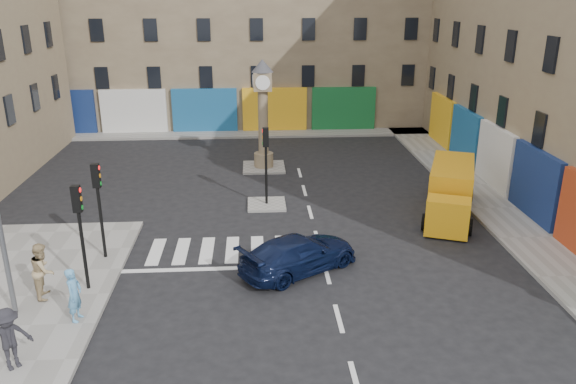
{
  "coord_description": "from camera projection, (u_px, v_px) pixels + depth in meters",
  "views": [
    {
      "loc": [
        -2.55,
        -17.13,
        9.73
      ],
      "look_at": [
        -1.2,
        4.3,
        2.0
      ],
      "focal_mm": 35.0,
      "sensor_mm": 36.0,
      "label": 1
    }
  ],
  "objects": [
    {
      "name": "traffic_light_left_far",
      "position": [
        98.0,
        196.0,
        20.59
      ],
      "size": [
        0.28,
        0.22,
        3.7
      ],
      "color": "black",
      "rests_on": "sidewalk_left"
    },
    {
      "name": "building_far",
      "position": [
        232.0,
        7.0,
        42.71
      ],
      "size": [
        32.0,
        10.0,
        17.0
      ],
      "primitive_type": "cube",
      "color": "#867659",
      "rests_on": "ground"
    },
    {
      "name": "navy_sedan",
      "position": [
        299.0,
        254.0,
        20.47
      ],
      "size": [
        4.92,
        4.12,
        1.35
      ],
      "primitive_type": "imported",
      "rotation": [
        0.0,
        0.0,
        2.15
      ],
      "color": "black",
      "rests_on": "ground"
    },
    {
      "name": "pedestrian_tan",
      "position": [
        43.0,
        270.0,
        18.36
      ],
      "size": [
        0.87,
        1.03,
        1.9
      ],
      "primitive_type": "imported",
      "rotation": [
        0.0,
        0.0,
        1.74
      ],
      "color": "tan",
      "rests_on": "sidewalk_left"
    },
    {
      "name": "yellow_van",
      "position": [
        451.0,
        191.0,
        25.64
      ],
      "size": [
        3.86,
        6.31,
        2.21
      ],
      "rotation": [
        0.0,
        0.0,
        -0.37
      ],
      "color": "orange",
      "rests_on": "ground"
    },
    {
      "name": "traffic_light_left_near",
      "position": [
        80.0,
        221.0,
        18.34
      ],
      "size": [
        0.28,
        0.22,
        3.7
      ],
      "color": "black",
      "rests_on": "sidewalk_left"
    },
    {
      "name": "island_near",
      "position": [
        267.0,
        204.0,
        26.9
      ],
      "size": [
        1.8,
        1.8,
        0.12
      ],
      "primitive_type": "cube",
      "color": "gray",
      "rests_on": "ground"
    },
    {
      "name": "pedestrian_blue",
      "position": [
        74.0,
        295.0,
        17.05
      ],
      "size": [
        0.51,
        0.69,
        1.74
      ],
      "primitive_type": "imported",
      "rotation": [
        0.0,
        0.0,
        1.41
      ],
      "color": "#5696C6",
      "rests_on": "sidewalk_left"
    },
    {
      "name": "pedestrian_dark",
      "position": [
        9.0,
        339.0,
        14.83
      ],
      "size": [
        1.3,
        1.27,
        1.79
      ],
      "primitive_type": "imported",
      "rotation": [
        0.0,
        0.0,
        0.74
      ],
      "color": "#232227",
      "rests_on": "sidewalk_left"
    },
    {
      "name": "sidewalk_right",
      "position": [
        469.0,
        186.0,
        29.41
      ],
      "size": [
        2.6,
        30.0,
        0.15
      ],
      "primitive_type": "cube",
      "color": "gray",
      "rests_on": "ground"
    },
    {
      "name": "sidewalk_far",
      "position": [
        233.0,
        134.0,
        40.11
      ],
      "size": [
        32.0,
        2.4,
        0.15
      ],
      "primitive_type": "cube",
      "color": "gray",
      "rests_on": "ground"
    },
    {
      "name": "island_far",
      "position": [
        264.0,
        167.0,
        32.54
      ],
      "size": [
        2.4,
        2.4,
        0.12
      ],
      "primitive_type": "cube",
      "color": "gray",
      "rests_on": "ground"
    },
    {
      "name": "clock_pillar",
      "position": [
        263.0,
        108.0,
        31.35
      ],
      "size": [
        1.2,
        1.2,
        6.1
      ],
      "color": "#867658",
      "rests_on": "island_far"
    },
    {
      "name": "traffic_light_island",
      "position": [
        266.0,
        154.0,
        26.05
      ],
      "size": [
        0.28,
        0.22,
        3.7
      ],
      "color": "black",
      "rests_on": "island_near"
    },
    {
      "name": "ground",
      "position": [
        330.0,
        287.0,
        19.53
      ],
      "size": [
        120.0,
        120.0,
        0.0
      ],
      "primitive_type": "plane",
      "color": "black",
      "rests_on": "ground"
    }
  ]
}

